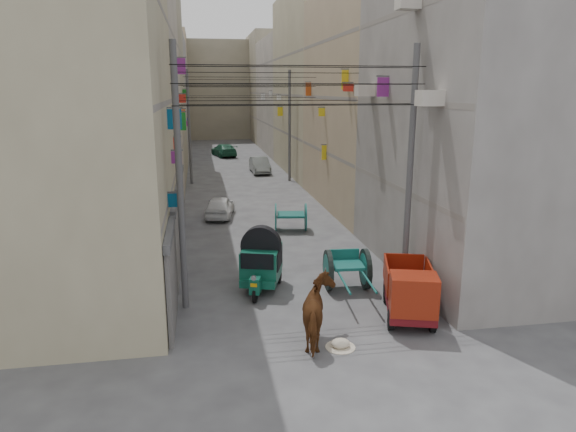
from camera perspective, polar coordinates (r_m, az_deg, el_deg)
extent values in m
plane|color=#424244|center=(11.80, 7.10, -20.49)|extent=(140.00, 140.00, 0.00)
cube|color=tan|center=(17.99, -26.63, 12.00)|extent=(8.00, 10.00, 13.00)
cube|color=gray|center=(17.66, -13.32, 2.27)|extent=(0.25, 9.80, 0.18)
cube|color=gray|center=(17.32, -13.88, 12.03)|extent=(0.25, 9.80, 0.18)
cube|color=gray|center=(17.50, -14.49, 21.88)|extent=(0.25, 9.80, 0.18)
cube|color=#B0A397|center=(28.73, -20.33, 11.77)|extent=(8.00, 12.00, 12.00)
cube|color=gray|center=(28.51, -12.13, 6.65)|extent=(0.25, 11.76, 0.18)
cube|color=gray|center=(28.31, -12.44, 12.68)|extent=(0.25, 11.76, 0.18)
cube|color=gray|center=(28.42, -12.77, 18.73)|extent=(0.25, 11.76, 0.18)
cube|color=gray|center=(41.58, -17.29, 13.79)|extent=(8.00, 14.00, 14.00)
cube|color=gray|center=(41.44, -11.52, 8.86)|extent=(0.25, 13.72, 0.18)
cube|color=gray|center=(41.30, -11.73, 13.00)|extent=(0.25, 13.72, 0.18)
cube|color=gray|center=(41.37, -11.94, 17.16)|extent=(0.25, 13.72, 0.18)
cube|color=gray|center=(55.51, -15.42, 12.65)|extent=(8.00, 14.00, 11.80)
cube|color=gray|center=(55.40, -11.18, 10.08)|extent=(0.25, 13.72, 0.18)
cube|color=gray|center=(55.29, -11.33, 13.18)|extent=(0.25, 13.72, 0.18)
cube|color=gray|center=(55.35, -11.48, 16.28)|extent=(0.25, 13.72, 0.18)
cube|color=tan|center=(68.46, -14.47, 13.56)|extent=(8.00, 12.00, 13.50)
cube|color=gray|center=(68.38, -10.99, 10.77)|extent=(0.25, 11.76, 0.18)
cube|color=gray|center=(68.29, -11.11, 13.28)|extent=(0.25, 11.76, 0.18)
cube|color=gray|center=(68.34, -11.23, 15.79)|extent=(0.25, 11.76, 0.18)
cube|color=gray|center=(20.49, 23.18, 12.40)|extent=(8.00, 10.00, 13.00)
cube|color=gray|center=(19.01, 12.34, 3.13)|extent=(0.25, 9.80, 0.18)
cube|color=gray|center=(18.70, 12.82, 12.20)|extent=(0.25, 9.80, 0.18)
cube|color=gray|center=(18.86, 13.34, 21.33)|extent=(0.25, 9.80, 0.18)
cube|color=tan|center=(30.35, 11.66, 12.40)|extent=(8.00, 12.00, 12.00)
cube|color=gray|center=(29.37, 4.27, 7.12)|extent=(0.25, 11.76, 0.18)
cube|color=gray|center=(29.17, 4.38, 12.99)|extent=(0.25, 11.76, 0.18)
cube|color=gray|center=(29.27, 4.49, 18.87)|extent=(0.25, 11.76, 0.18)
cube|color=tan|center=(42.72, 5.21, 14.32)|extent=(8.00, 14.00, 14.00)
cube|color=gray|center=(42.03, -0.08, 9.20)|extent=(0.25, 13.72, 0.18)
cube|color=gray|center=(41.89, -0.08, 13.29)|extent=(0.25, 13.72, 0.18)
cube|color=gray|center=(41.97, -0.09, 17.39)|extent=(0.25, 13.72, 0.18)
cube|color=#B0A397|center=(56.37, 1.42, 13.14)|extent=(8.00, 14.00, 11.80)
cube|color=gray|center=(55.84, -2.57, 10.35)|extent=(0.25, 13.72, 0.18)
cube|color=gray|center=(55.74, -2.60, 13.43)|extent=(0.25, 13.72, 0.18)
cube|color=gray|center=(55.80, -2.64, 16.51)|extent=(0.25, 13.72, 0.18)
cube|color=gray|center=(69.16, -0.74, 13.99)|extent=(8.00, 12.00, 13.50)
cube|color=gray|center=(68.74, -3.98, 11.00)|extent=(0.25, 11.76, 0.18)
cube|color=gray|center=(68.65, -4.03, 13.50)|extent=(0.25, 11.76, 0.18)
cube|color=gray|center=(68.70, -4.07, 16.00)|extent=(0.25, 11.76, 0.18)
cube|color=gray|center=(75.34, -7.81, 13.67)|extent=(22.00, 10.00, 13.00)
cube|color=#4B4B50|center=(15.09, -12.81, -7.22)|extent=(0.12, 3.00, 2.60)
cube|color=#4F4F51|center=(14.64, -13.03, -1.91)|extent=(0.18, 3.20, 0.25)
cube|color=#4B4B50|center=(18.59, -12.29, -3.14)|extent=(0.12, 3.00, 2.60)
cube|color=#4F4F51|center=(18.22, -12.47, 1.22)|extent=(0.18, 3.20, 0.25)
cube|color=#4B4B50|center=(22.15, -11.95, -0.37)|extent=(0.12, 3.00, 2.60)
cube|color=#4F4F51|center=(21.85, -12.09, 3.32)|extent=(0.18, 3.20, 0.25)
cube|color=#4B4B50|center=(25.86, -11.69, 1.68)|extent=(0.12, 3.00, 2.60)
cube|color=#4F4F51|center=(25.59, -11.81, 4.85)|extent=(0.18, 3.20, 0.25)
cube|color=white|center=(44.09, -1.01, 13.04)|extent=(0.38, 0.08, 0.41)
cube|color=#182CA9|center=(50.99, -11.00, 10.25)|extent=(0.27, 0.08, 0.71)
cube|color=#0B4E7A|center=(16.07, -12.44, 1.74)|extent=(0.44, 0.08, 0.42)
cube|color=#16791E|center=(25.13, -11.80, 10.25)|extent=(0.45, 0.08, 0.84)
cube|color=white|center=(54.59, -2.79, 13.12)|extent=(0.41, 0.08, 0.59)
cube|color=#872483|center=(19.21, -12.28, 6.39)|extent=(0.38, 0.08, 0.44)
cube|color=yellow|center=(43.39, -0.88, 11.53)|extent=(0.43, 0.08, 0.72)
cube|color=white|center=(49.38, -1.94, 13.43)|extent=(0.28, 0.08, 0.44)
cube|color=#872483|center=(29.32, -11.81, 15.98)|extent=(0.48, 0.08, 0.84)
cube|color=#872483|center=(47.45, -11.04, 10.05)|extent=(0.31, 0.08, 0.44)
cube|color=yellow|center=(29.14, 3.76, 11.44)|extent=(0.35, 0.08, 0.45)
cube|color=#BF4B16|center=(32.65, 2.27, 13.89)|extent=(0.34, 0.08, 0.79)
cube|color=red|center=(21.43, -12.24, 7.83)|extent=(0.28, 0.08, 0.52)
cube|color=#16791E|center=(38.91, -11.44, 13.07)|extent=(0.28, 0.08, 0.74)
cube|color=yellow|center=(28.83, 4.02, 7.05)|extent=(0.26, 0.08, 0.80)
cube|color=#BF4B16|center=(19.86, 10.56, 13.80)|extent=(0.34, 0.08, 0.55)
cube|color=#0B4E7A|center=(17.87, -12.51, 10.46)|extent=(0.47, 0.08, 0.67)
cube|color=red|center=(30.45, -11.66, 12.67)|extent=(0.40, 0.08, 0.47)
cube|color=#BF4B16|center=(30.99, -11.63, 11.03)|extent=(0.32, 0.08, 0.55)
cube|color=red|center=(24.00, 6.70, 14.00)|extent=(0.47, 0.08, 0.35)
cube|color=yellow|center=(24.82, 6.34, 14.81)|extent=(0.32, 0.08, 0.89)
cube|color=#872483|center=(19.77, 10.51, 13.91)|extent=(0.44, 0.08, 0.69)
cube|color=#0B4E7A|center=(15.74, -13.45, 0.12)|extent=(0.10, 3.20, 0.80)
cube|color=yellow|center=(24.58, -12.28, 5.05)|extent=(0.10, 3.20, 0.80)
cube|color=#0B4E7A|center=(36.48, -11.59, 7.89)|extent=(0.10, 3.20, 0.80)
cube|color=#0B4E7A|center=(48.43, -11.25, 9.32)|extent=(0.10, 3.20, 0.80)
cube|color=#182CA9|center=(17.22, 14.59, 1.22)|extent=(0.10, 3.20, 0.80)
cube|color=#182CA9|center=(25.55, 6.31, 5.61)|extent=(0.10, 3.20, 0.80)
cube|color=#872483|center=(37.14, 1.15, 8.26)|extent=(0.10, 3.20, 0.80)
cube|color=#182CA9|center=(48.93, -1.57, 9.62)|extent=(0.10, 3.20, 0.80)
cube|color=beige|center=(15.76, 15.48, 12.52)|extent=(0.70, 0.55, 0.45)
cube|color=beige|center=(21.34, 8.53, 13.63)|extent=(0.70, 0.55, 0.45)
cube|color=beige|center=(17.79, 13.20, 22.14)|extent=(0.70, 0.55, 0.45)
cylinder|color=#4F4F51|center=(15.52, -11.96, 3.78)|extent=(0.20, 0.20, 8.00)
cylinder|color=#4F4F51|center=(16.85, 13.37, 4.49)|extent=(0.20, 0.20, 8.00)
cylinder|color=#4F4F51|center=(37.38, -10.92, 9.60)|extent=(0.20, 0.20, 8.00)
cylinder|color=#4F4F51|center=(37.95, 0.17, 9.90)|extent=(0.20, 0.20, 8.00)
cylinder|color=black|center=(15.09, 1.65, 12.20)|extent=(7.40, 0.02, 0.02)
cylinder|color=black|center=(15.08, 1.66, 14.48)|extent=(7.40, 0.02, 0.02)
cylinder|color=black|center=(15.10, 1.68, 16.37)|extent=(7.40, 0.02, 0.02)
cylinder|color=black|center=(16.07, 0.92, 12.31)|extent=(7.40, 0.02, 0.02)
cylinder|color=black|center=(16.06, 0.93, 14.45)|extent=(7.40, 0.02, 0.02)
cylinder|color=black|center=(16.08, 0.94, 16.23)|extent=(7.40, 0.02, 0.02)
cylinder|color=black|center=(21.50, -1.89, 12.70)|extent=(7.40, 0.02, 0.02)
cylinder|color=black|center=(21.49, -1.90, 14.30)|extent=(7.40, 0.02, 0.02)
cylinder|color=black|center=(21.50, -1.91, 15.64)|extent=(7.40, 0.02, 0.02)
cylinder|color=black|center=(29.44, -4.12, 13.00)|extent=(7.40, 0.02, 0.02)
cylinder|color=black|center=(29.43, -4.14, 14.17)|extent=(7.40, 0.02, 0.02)
cylinder|color=black|center=(29.44, -4.16, 15.14)|extent=(7.40, 0.02, 0.02)
cylinder|color=black|center=(37.40, -5.41, 13.16)|extent=(7.40, 0.02, 0.02)
cylinder|color=black|center=(37.40, -5.43, 14.08)|extent=(7.40, 0.02, 0.02)
cylinder|color=black|center=(37.41, -5.45, 14.84)|extent=(7.40, 0.02, 0.02)
cylinder|color=black|center=(16.61, -3.68, -8.72)|extent=(0.26, 0.54, 0.53)
cylinder|color=black|center=(18.35, -4.25, -6.50)|extent=(0.26, 0.54, 0.53)
cylinder|color=black|center=(18.18, -1.02, -6.65)|extent=(0.26, 0.54, 0.53)
cube|color=#0D4E3A|center=(17.67, -2.96, -6.64)|extent=(1.65, 2.06, 0.26)
cube|color=#0D4E3A|center=(16.54, -3.67, -7.69)|extent=(0.44, 0.50, 0.52)
cylinder|color=silver|center=(16.23, -3.83, -6.89)|extent=(0.18, 0.09, 0.17)
cube|color=#CE970B|center=(16.29, -3.83, -7.69)|extent=(0.21, 0.09, 0.11)
cube|color=#0D4E3A|center=(17.53, -2.95, -4.94)|extent=(1.64, 1.89, 0.90)
cube|color=black|center=(16.69, -3.45, -5.08)|extent=(1.06, 0.37, 0.52)
cube|color=black|center=(17.61, -4.96, -4.56)|extent=(0.36, 1.09, 0.61)
cube|color=black|center=(17.41, -0.93, -4.73)|extent=(0.36, 1.09, 0.61)
cube|color=white|center=(16.91, -3.43, -7.38)|extent=(1.14, 0.39, 0.06)
cylinder|color=black|center=(17.53, 4.49, -6.01)|extent=(0.25, 1.39, 1.38)
cylinder|color=#145952|center=(17.53, 4.49, -6.01)|extent=(0.25, 1.09, 1.08)
cylinder|color=#4F4F51|center=(17.53, 4.49, -6.01)|extent=(0.23, 0.19, 0.18)
cylinder|color=black|center=(17.79, 8.60, -5.82)|extent=(0.25, 1.39, 1.38)
cylinder|color=#145952|center=(17.79, 8.60, -5.82)|extent=(0.25, 1.09, 1.08)
cylinder|color=#4F4F51|center=(17.79, 8.60, -5.82)|extent=(0.23, 0.19, 0.18)
cylinder|color=#4F4F51|center=(17.64, 6.56, -5.92)|extent=(1.34, 0.18, 0.08)
cube|color=#145952|center=(17.59, 6.58, -5.37)|extent=(1.12, 1.16, 0.10)
cube|color=#145952|center=(17.97, 6.27, -4.20)|extent=(1.04, 0.16, 0.35)
cylinder|color=#145952|center=(16.40, 6.11, -7.10)|extent=(0.24, 2.27, 0.07)
cylinder|color=#145952|center=(16.57, 8.81, -6.97)|extent=(0.24, 2.27, 0.07)
cylinder|color=black|center=(15.13, 11.36, -11.23)|extent=(0.32, 0.61, 0.59)
cylinder|color=black|center=(16.91, 10.86, -8.43)|extent=(0.32, 0.61, 0.59)
cylinder|color=black|center=(15.27, 15.77, -11.25)|extent=(0.32, 0.61, 0.59)
cylinder|color=black|center=(17.04, 14.78, -8.47)|extent=(0.32, 0.61, 0.59)
cube|color=#560C11|center=(16.00, 13.22, -9.13)|extent=(2.07, 3.18, 0.31)
cube|color=maroon|center=(14.82, 13.77, -8.45)|extent=(1.50, 1.26, 1.11)
cube|color=black|center=(14.41, 13.99, -8.75)|extent=(1.12, 0.38, 0.49)
cube|color=#560C11|center=(16.36, 13.08, -7.69)|extent=(1.84, 2.26, 0.11)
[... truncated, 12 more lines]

